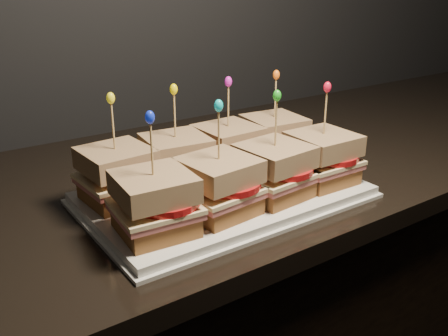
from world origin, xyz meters
TOP-DOWN VIEW (x-y plane):
  - granite_slab at (0.12, 1.69)m, footprint 2.64×0.64m
  - platter at (0.05, 1.56)m, footprint 0.42×0.26m
  - platter_rim at (0.05, 1.56)m, footprint 0.43×0.27m
  - sandwich_0_bread_bot at (-0.10, 1.62)m, footprint 0.10×0.10m
  - sandwich_0_ham at (-0.10, 1.62)m, footprint 0.11×0.10m
  - sandwich_0_cheese at (-0.10, 1.62)m, footprint 0.11×0.11m
  - sandwich_0_tomato at (-0.09, 1.61)m, footprint 0.09×0.09m
  - sandwich_0_bread_top at (-0.10, 1.62)m, footprint 0.10×0.10m
  - sandwich_0_pick at (-0.10, 1.62)m, footprint 0.00×0.00m
  - sandwich_0_frill at (-0.10, 1.62)m, footprint 0.01×0.01m
  - sandwich_1_bread_bot at (0.00, 1.62)m, footprint 0.10×0.10m
  - sandwich_1_ham at (0.00, 1.62)m, footprint 0.11×0.11m
  - sandwich_1_cheese at (0.00, 1.62)m, footprint 0.11×0.11m
  - sandwich_1_tomato at (0.01, 1.61)m, footprint 0.09×0.09m
  - sandwich_1_bread_top at (0.00, 1.62)m, footprint 0.10×0.10m
  - sandwich_1_pick at (0.00, 1.62)m, footprint 0.00×0.00m
  - sandwich_1_frill at (0.00, 1.62)m, footprint 0.01×0.01m
  - sandwich_2_bread_bot at (0.10, 1.62)m, footprint 0.09×0.09m
  - sandwich_2_ham at (0.10, 1.62)m, footprint 0.10×0.10m
  - sandwich_2_cheese at (0.10, 1.62)m, footprint 0.11×0.10m
  - sandwich_2_tomato at (0.11, 1.61)m, footprint 0.09×0.09m
  - sandwich_2_bread_top at (0.10, 1.62)m, footprint 0.10×0.10m
  - sandwich_2_pick at (0.10, 1.62)m, footprint 0.00×0.00m
  - sandwich_2_frill at (0.10, 1.62)m, footprint 0.01×0.01m
  - sandwich_3_bread_bot at (0.20, 1.62)m, footprint 0.10×0.10m
  - sandwich_3_ham at (0.20, 1.62)m, footprint 0.11×0.11m
  - sandwich_3_cheese at (0.20, 1.62)m, footprint 0.11×0.11m
  - sandwich_3_tomato at (0.21, 1.61)m, footprint 0.09×0.09m
  - sandwich_3_bread_top at (0.20, 1.62)m, footprint 0.10×0.10m
  - sandwich_3_pick at (0.20, 1.62)m, footprint 0.00×0.00m
  - sandwich_3_frill at (0.20, 1.62)m, footprint 0.01×0.01m
  - sandwich_4_bread_bot at (-0.10, 1.49)m, footprint 0.10×0.10m
  - sandwich_4_ham at (-0.10, 1.49)m, footprint 0.11×0.11m
  - sandwich_4_cheese at (-0.10, 1.49)m, footprint 0.11×0.11m
  - sandwich_4_tomato at (-0.09, 1.49)m, footprint 0.09×0.09m
  - sandwich_4_bread_top at (-0.10, 1.49)m, footprint 0.10×0.10m
  - sandwich_4_pick at (-0.10, 1.49)m, footprint 0.00×0.00m
  - sandwich_4_frill at (-0.10, 1.49)m, footprint 0.01×0.01m
  - sandwich_5_bread_bot at (0.00, 1.49)m, footprint 0.10×0.10m
  - sandwich_5_ham at (0.00, 1.49)m, footprint 0.11×0.11m
  - sandwich_5_cheese at (0.00, 1.49)m, footprint 0.11×0.11m
  - sandwich_5_tomato at (0.01, 1.49)m, footprint 0.09×0.09m
  - sandwich_5_bread_top at (0.00, 1.49)m, footprint 0.10×0.10m
  - sandwich_5_pick at (0.00, 1.49)m, footprint 0.00×0.00m
  - sandwich_5_frill at (0.00, 1.49)m, footprint 0.01×0.01m
  - sandwich_6_bread_bot at (0.10, 1.49)m, footprint 0.10×0.10m
  - sandwich_6_ham at (0.10, 1.49)m, footprint 0.11×0.11m
  - sandwich_6_cheese at (0.10, 1.49)m, footprint 0.11×0.11m
  - sandwich_6_tomato at (0.11, 1.49)m, footprint 0.09×0.09m
  - sandwich_6_bread_top at (0.10, 1.49)m, footprint 0.10×0.10m
  - sandwich_6_pick at (0.10, 1.49)m, footprint 0.00×0.00m
  - sandwich_6_frill at (0.10, 1.49)m, footprint 0.01×0.01m
  - sandwich_7_bread_bot at (0.20, 1.49)m, footprint 0.09×0.09m
  - sandwich_7_ham at (0.20, 1.49)m, footprint 0.10×0.10m
  - sandwich_7_cheese at (0.20, 1.49)m, footprint 0.11×0.10m
  - sandwich_7_tomato at (0.21, 1.49)m, footprint 0.09×0.09m
  - sandwich_7_bread_top at (0.20, 1.49)m, footprint 0.10×0.10m
  - sandwich_7_pick at (0.20, 1.49)m, footprint 0.00×0.00m
  - sandwich_7_frill at (0.20, 1.49)m, footprint 0.01×0.01m

SIDE VIEW (x-z plane):
  - granite_slab at x=0.12m, z-range 0.88..0.91m
  - platter_rim at x=0.05m, z-range 0.91..0.92m
  - platter at x=0.05m, z-range 0.91..0.93m
  - sandwich_0_bread_bot at x=-0.10m, z-range 0.93..0.95m
  - sandwich_1_bread_bot at x=0.00m, z-range 0.93..0.95m
  - sandwich_2_bread_bot at x=0.10m, z-range 0.93..0.95m
  - sandwich_3_bread_bot at x=0.20m, z-range 0.93..0.95m
  - sandwich_4_bread_bot at x=-0.10m, z-range 0.93..0.95m
  - sandwich_5_bread_bot at x=0.00m, z-range 0.93..0.95m
  - sandwich_6_bread_bot at x=0.10m, z-range 0.93..0.95m
  - sandwich_7_bread_bot at x=0.20m, z-range 0.93..0.95m
  - sandwich_0_ham at x=-0.10m, z-range 0.95..0.96m
  - sandwich_1_ham at x=0.00m, z-range 0.95..0.96m
  - sandwich_2_ham at x=0.10m, z-range 0.95..0.96m
  - sandwich_3_ham at x=0.20m, z-range 0.95..0.96m
  - sandwich_4_ham at x=-0.10m, z-range 0.95..0.96m
  - sandwich_5_ham at x=0.00m, z-range 0.95..0.96m
  - sandwich_6_ham at x=0.10m, z-range 0.95..0.96m
  - sandwich_7_ham at x=0.20m, z-range 0.95..0.96m
  - sandwich_0_cheese at x=-0.10m, z-range 0.96..0.97m
  - sandwich_1_cheese at x=0.00m, z-range 0.96..0.97m
  - sandwich_2_cheese at x=0.10m, z-range 0.96..0.97m
  - sandwich_3_cheese at x=0.20m, z-range 0.96..0.97m
  - sandwich_4_cheese at x=-0.10m, z-range 0.96..0.97m
  - sandwich_5_cheese at x=0.00m, z-range 0.96..0.97m
  - sandwich_6_cheese at x=0.10m, z-range 0.96..0.97m
  - sandwich_7_cheese at x=0.20m, z-range 0.96..0.97m
  - sandwich_0_tomato at x=-0.09m, z-range 0.97..0.98m
  - sandwich_1_tomato at x=0.01m, z-range 0.97..0.98m
  - sandwich_2_tomato at x=0.11m, z-range 0.97..0.98m
  - sandwich_3_tomato at x=0.21m, z-range 0.97..0.98m
  - sandwich_4_tomato at x=-0.09m, z-range 0.97..0.98m
  - sandwich_5_tomato at x=0.01m, z-range 0.97..0.98m
  - sandwich_6_tomato at x=0.11m, z-range 0.97..0.98m
  - sandwich_7_tomato at x=0.21m, z-range 0.97..0.98m
  - sandwich_0_bread_top at x=-0.10m, z-range 0.98..1.01m
  - sandwich_1_bread_top at x=0.00m, z-range 0.98..1.01m
  - sandwich_2_bread_top at x=0.10m, z-range 0.98..1.01m
  - sandwich_3_bread_top at x=0.20m, z-range 0.98..1.01m
  - sandwich_4_bread_top at x=-0.10m, z-range 0.98..1.01m
  - sandwich_5_bread_top at x=0.00m, z-range 0.98..1.01m
  - sandwich_6_bread_top at x=0.10m, z-range 0.98..1.01m
  - sandwich_7_bread_top at x=0.20m, z-range 0.98..1.01m
  - sandwich_0_pick at x=-0.10m, z-range 0.99..1.08m
  - sandwich_1_pick at x=0.00m, z-range 0.99..1.08m
  - sandwich_2_pick at x=0.10m, z-range 0.99..1.08m
  - sandwich_3_pick at x=0.20m, z-range 0.99..1.08m
  - sandwich_4_pick at x=-0.10m, z-range 0.99..1.08m
  - sandwich_5_pick at x=0.00m, z-range 0.99..1.08m
  - sandwich_6_pick at x=0.10m, z-range 0.99..1.08m
  - sandwich_7_pick at x=0.20m, z-range 0.99..1.08m
  - sandwich_0_frill at x=-0.10m, z-range 1.08..1.09m
  - sandwich_1_frill at x=0.00m, z-range 1.08..1.09m
  - sandwich_2_frill at x=0.10m, z-range 1.08..1.09m
  - sandwich_3_frill at x=0.20m, z-range 1.08..1.09m
  - sandwich_4_frill at x=-0.10m, z-range 1.08..1.09m
  - sandwich_5_frill at x=0.00m, z-range 1.08..1.09m
  - sandwich_6_frill at x=0.10m, z-range 1.08..1.09m
  - sandwich_7_frill at x=0.20m, z-range 1.08..1.09m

